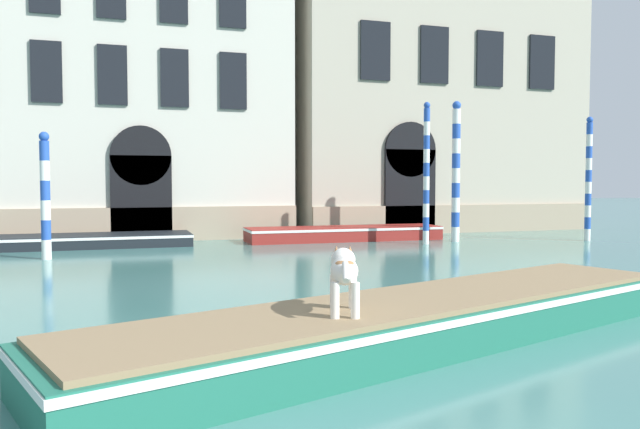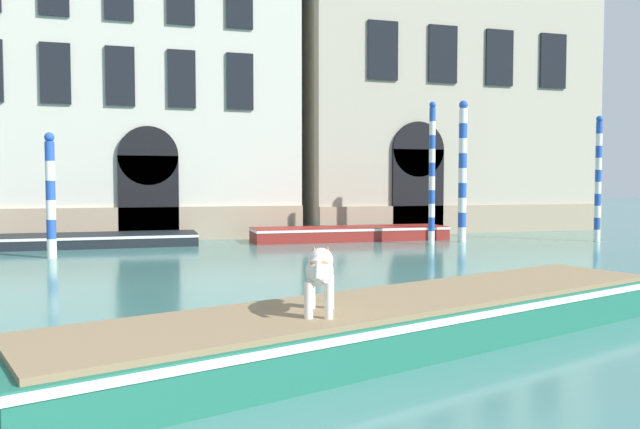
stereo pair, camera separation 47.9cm
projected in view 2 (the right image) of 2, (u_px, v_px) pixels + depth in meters
name	position (u px, v px, depth m)	size (l,w,h in m)	color
palazzo_left	(121.00, 5.00, 22.98)	(12.22, 6.13, 17.06)	beige
palazzo_right	(436.00, 43.00, 26.55)	(12.07, 6.13, 15.79)	#B2A893
boat_foreground	(398.00, 320.00, 7.57)	(9.03, 4.53, 0.57)	#1E6651
dog_on_deck	(320.00, 271.00, 6.74)	(0.51, 1.00, 0.69)	silver
boat_moored_near_palazzo	(98.00, 240.00, 19.17)	(5.97, 1.91, 0.38)	black
boat_moored_far	(350.00, 233.00, 21.07)	(6.67, 1.71, 0.46)	maroon
mooring_pole_0	(51.00, 195.00, 16.03)	(0.25, 0.25, 3.24)	white
mooring_pole_1	(463.00, 171.00, 20.40)	(0.28, 0.28, 4.62)	white
mooring_pole_2	(598.00, 178.00, 20.58)	(0.21, 0.21, 4.15)	white
mooring_pole_3	(432.00, 173.00, 19.55)	(0.20, 0.20, 4.48)	white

